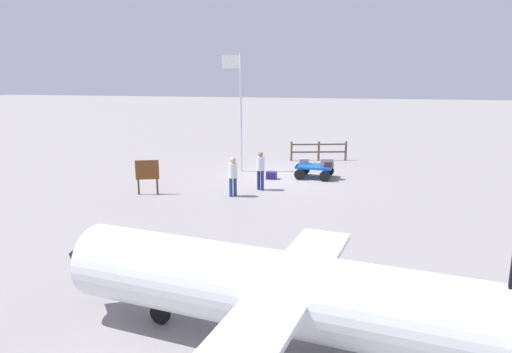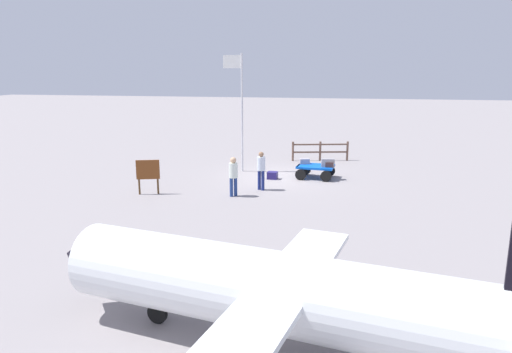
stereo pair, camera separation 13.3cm
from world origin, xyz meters
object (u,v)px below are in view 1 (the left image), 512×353
(worker_lead, at_px, (233,173))
(flagpole, at_px, (239,102))
(worker_trailing, at_px, (260,167))
(suitcase_dark, at_px, (327,163))
(suitcase_olive, at_px, (327,164))
(airplane_near, at_px, (273,290))
(signboard, at_px, (147,172))
(luggage_cart, at_px, (314,169))
(suitcase_grey, at_px, (303,161))
(suitcase_tan, at_px, (272,175))

(worker_lead, xyz_separation_m, flagpole, (0.76, -4.79, 2.52))
(worker_lead, distance_m, worker_trailing, 1.53)
(suitcase_dark, relative_size, suitcase_olive, 1.15)
(worker_lead, height_order, airplane_near, airplane_near)
(worker_lead, height_order, signboard, worker_lead)
(luggage_cart, height_order, airplane_near, airplane_near)
(suitcase_dark, bearing_deg, flagpole, -13.43)
(suitcase_grey, height_order, suitcase_dark, suitcase_dark)
(suitcase_olive, bearing_deg, suitcase_tan, 8.23)
(worker_trailing, distance_m, flagpole, 4.68)
(suitcase_dark, height_order, worker_lead, worker_lead)
(luggage_cart, relative_size, suitcase_grey, 3.46)
(suitcase_olive, height_order, suitcase_tan, suitcase_olive)
(suitcase_tan, distance_m, worker_lead, 3.62)
(luggage_cart, height_order, suitcase_olive, suitcase_olive)
(luggage_cart, distance_m, suitcase_tan, 2.08)
(suitcase_grey, relative_size, suitcase_olive, 0.95)
(signboard, bearing_deg, airplane_near, 123.37)
(luggage_cart, bearing_deg, worker_trailing, 51.82)
(suitcase_tan, bearing_deg, worker_trailing, 85.38)
(suitcase_grey, distance_m, suitcase_tan, 1.78)
(suitcase_grey, distance_m, worker_lead, 4.95)
(worker_trailing, relative_size, airplane_near, 0.18)
(airplane_near, distance_m, flagpole, 15.97)
(suitcase_dark, distance_m, suitcase_olive, 0.07)
(airplane_near, xyz_separation_m, signboard, (6.72, -10.20, -0.26))
(flagpole, bearing_deg, airplane_near, 104.35)
(luggage_cart, distance_m, worker_lead, 5.03)
(signboard, bearing_deg, worker_trailing, -161.14)
(luggage_cart, height_order, worker_trailing, worker_trailing)
(airplane_near, height_order, flagpole, flagpole)
(luggage_cart, relative_size, suitcase_olive, 3.30)
(suitcase_grey, bearing_deg, worker_trailing, 62.13)
(flagpole, bearing_deg, worker_trailing, 115.46)
(airplane_near, bearing_deg, luggage_cart, -89.73)
(suitcase_grey, distance_m, signboard, 7.63)
(suitcase_tan, distance_m, airplane_near, 14.06)
(suitcase_dark, bearing_deg, worker_lead, 45.32)
(worker_lead, xyz_separation_m, worker_trailing, (-0.94, -1.21, 0.02))
(suitcase_dark, xyz_separation_m, airplane_near, (0.53, 14.25, 0.40))
(worker_trailing, height_order, signboard, worker_trailing)
(worker_trailing, bearing_deg, worker_lead, 52.15)
(suitcase_olive, xyz_separation_m, worker_trailing, (2.73, 2.51, 0.26))
(suitcase_olive, bearing_deg, luggage_cart, -20.45)
(suitcase_dark, xyz_separation_m, flagpole, (4.45, -1.06, 2.68))
(signboard, bearing_deg, luggage_cart, -147.31)
(suitcase_grey, relative_size, worker_trailing, 0.32)
(signboard, bearing_deg, flagpole, -118.67)
(suitcase_dark, bearing_deg, suitcase_tan, 8.35)
(airplane_near, bearing_deg, suitcase_grey, -87.64)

